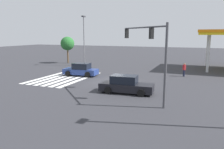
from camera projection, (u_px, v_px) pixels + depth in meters
ground_plane at (112, 82)px, 24.37m from camera, size 145.03×145.03×0.00m
crosswalk_markings at (65, 78)px, 26.70m from camera, size 9.52×5.35×0.01m
traffic_signal_mast at (150, 46)px, 16.68m from camera, size 4.65×4.65×6.00m
car_1 at (126, 85)px, 19.62m from camera, size 2.20×4.92×1.59m
car_2 at (81, 70)px, 27.88m from camera, size 2.22×4.47×1.62m
pedestrian at (184, 69)px, 27.36m from camera, size 0.42×0.40×1.68m
street_light_pole_b at (84, 36)px, 35.98m from camera, size 0.80×0.36×8.21m
tree_corner_a at (67, 44)px, 39.79m from camera, size 2.48×2.48×4.84m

